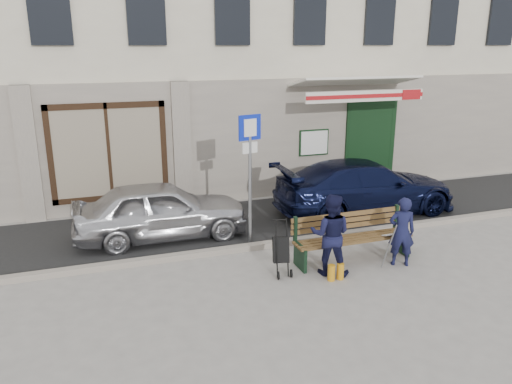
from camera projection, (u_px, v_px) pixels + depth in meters
name	position (u px, v px, depth m)	size (l,w,h in m)	color
ground	(312.00, 275.00, 9.15)	(80.00, 80.00, 0.00)	#9E9991
asphalt_lane	(257.00, 221.00, 11.96)	(60.00, 3.20, 0.01)	#282828
curb	(282.00, 243.00, 10.49)	(60.00, 0.18, 0.12)	#9E9384
building	(200.00, 14.00, 15.40)	(20.00, 8.27, 10.00)	beige
car_silver	(161.00, 210.00, 10.78)	(1.49, 3.71, 1.26)	silver
car_navy	(365.00, 187.00, 12.42)	(1.87, 4.59, 1.33)	black
parking_sign	(250.00, 159.00, 10.04)	(0.50, 0.16, 2.74)	gray
bench	(351.00, 238.00, 9.66)	(2.40, 1.17, 0.98)	brown
man	(402.00, 232.00, 9.41)	(0.49, 0.32, 1.35)	#15173A
woman	(330.00, 235.00, 9.02)	(0.74, 0.58, 1.53)	#131434
stroller	(281.00, 251.00, 9.09)	(0.35, 0.45, 1.02)	black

